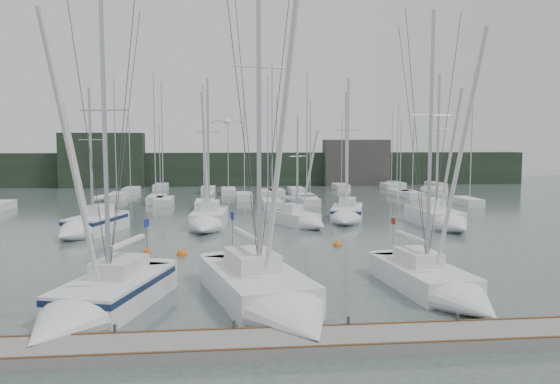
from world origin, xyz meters
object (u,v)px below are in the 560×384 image
(buoy_b, at_px, (338,246))
(buoy_c, at_px, (147,252))
(sailboat_near_right, at_px, (443,288))
(sailboat_near_left, at_px, (94,304))
(sailboat_near_center, at_px, (273,300))
(sailboat_mid_a, at_px, (86,227))
(sailboat_mid_d, at_px, (346,215))
(sailboat_mid_c, at_px, (303,221))
(buoy_a, at_px, (182,255))
(sailboat_mid_b, at_px, (207,221))
(sailboat_mid_e, at_px, (442,220))

(buoy_b, bearing_deg, buoy_c, -175.64)
(sailboat_near_right, distance_m, buoy_c, 18.20)
(sailboat_near_left, distance_m, buoy_c, 12.66)
(sailboat_near_center, relative_size, sailboat_mid_a, 1.46)
(buoy_b, height_order, buoy_c, buoy_b)
(sailboat_near_center, distance_m, buoy_b, 14.74)
(sailboat_mid_d, bearing_deg, sailboat_mid_a, -151.57)
(sailboat_mid_c, bearing_deg, sailboat_mid_d, 5.17)
(sailboat_mid_d, bearing_deg, buoy_a, -121.05)
(sailboat_near_left, bearing_deg, buoy_c, 104.93)
(buoy_a, height_order, buoy_b, buoy_a)
(sailboat_near_right, relative_size, buoy_c, 28.42)
(sailboat_near_center, height_order, sailboat_mid_a, sailboat_near_center)
(sailboat_near_center, xyz_separation_m, sailboat_mid_c, (4.35, 21.64, -0.09))
(sailboat_near_right, xyz_separation_m, sailboat_mid_c, (-3.13, 20.39, -0.00))
(buoy_a, bearing_deg, sailboat_near_left, -101.95)
(sailboat_mid_b, xyz_separation_m, buoy_c, (-3.42, -8.65, -0.59))
(sailboat_near_center, height_order, sailboat_mid_b, sailboat_near_center)
(buoy_c, bearing_deg, sailboat_near_center, -62.53)
(sailboat_near_left, bearing_deg, sailboat_mid_e, 58.20)
(buoy_b, distance_m, buoy_c, 12.14)
(sailboat_mid_c, distance_m, buoy_a, 13.21)
(sailboat_near_center, height_order, sailboat_mid_d, sailboat_near_center)
(sailboat_mid_a, xyz_separation_m, buoy_a, (7.38, -7.52, -0.63))
(sailboat_mid_d, height_order, buoy_b, sailboat_mid_d)
(sailboat_near_center, relative_size, buoy_a, 25.15)
(sailboat_near_left, xyz_separation_m, buoy_b, (12.41, 13.56, -0.59))
(sailboat_near_left, bearing_deg, sailboat_mid_a, 120.62)
(buoy_a, height_order, buoy_c, buoy_a)
(sailboat_mid_c, xyz_separation_m, buoy_a, (-8.80, -9.84, -0.50))
(sailboat_near_left, bearing_deg, sailboat_mid_b, 96.37)
(sailboat_near_left, distance_m, sailboat_mid_a, 19.83)
(sailboat_mid_a, relative_size, sailboat_mid_b, 0.92)
(buoy_c, bearing_deg, buoy_b, 4.36)
(sailboat_near_left, distance_m, sailboat_near_right, 14.45)
(sailboat_mid_d, bearing_deg, sailboat_mid_e, -15.03)
(sailboat_mid_c, bearing_deg, buoy_c, -165.29)
(sailboat_mid_a, distance_m, buoy_b, 18.22)
(buoy_c, bearing_deg, sailboat_mid_d, 36.68)
(sailboat_near_left, relative_size, sailboat_mid_d, 1.05)
(sailboat_mid_c, height_order, buoy_a, sailboat_mid_c)
(sailboat_mid_c, bearing_deg, sailboat_mid_a, 163.86)
(sailboat_mid_b, distance_m, buoy_b, 11.64)
(buoy_a, distance_m, buoy_c, 2.37)
(sailboat_near_right, relative_size, sailboat_mid_a, 1.17)
(sailboat_mid_c, xyz_separation_m, sailboat_mid_e, (10.80, -1.72, 0.13))
(sailboat_mid_d, height_order, sailboat_mid_e, sailboat_mid_d)
(sailboat_mid_a, height_order, sailboat_mid_b, sailboat_mid_b)
(sailboat_mid_a, distance_m, buoy_c, 8.41)
(sailboat_mid_c, bearing_deg, sailboat_near_left, -141.96)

